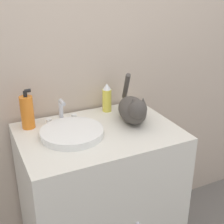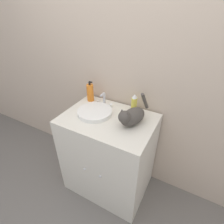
{
  "view_description": "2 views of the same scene",
  "coord_description": "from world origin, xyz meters",
  "views": [
    {
      "loc": [
        -0.56,
        -1.04,
        1.63
      ],
      "look_at": [
        0.07,
        0.28,
        1.0
      ],
      "focal_mm": 50.0,
      "sensor_mm": 36.0,
      "label": 1
    },
    {
      "loc": [
        0.63,
        -0.8,
        1.78
      ],
      "look_at": [
        0.06,
        0.26,
        1.0
      ],
      "focal_mm": 28.0,
      "sensor_mm": 36.0,
      "label": 2
    }
  ],
  "objects": [
    {
      "name": "wall_back",
      "position": [
        0.0,
        0.62,
        1.25
      ],
      "size": [
        6.0,
        0.05,
        2.5
      ],
      "color": "#C6B29E",
      "rests_on": "ground_plane"
    },
    {
      "name": "vanity_cabinet",
      "position": [
        0.0,
        0.29,
        0.45
      ],
      "size": [
        0.82,
        0.59,
        0.9
      ],
      "color": "silver",
      "rests_on": "ground_plane"
    },
    {
      "name": "sink_basin",
      "position": [
        -0.14,
        0.3,
        0.92
      ],
      "size": [
        0.32,
        0.32,
        0.04
      ],
      "color": "white",
      "rests_on": "vanity_cabinet"
    },
    {
      "name": "faucet",
      "position": [
        -0.14,
        0.46,
        0.96
      ],
      "size": [
        0.18,
        0.08,
        0.14
      ],
      "color": "silver",
      "rests_on": "vanity_cabinet"
    },
    {
      "name": "cat",
      "position": [
        0.21,
        0.31,
        0.98
      ],
      "size": [
        0.21,
        0.38,
        0.24
      ],
      "rotation": [
        0.0,
        0.0,
        -1.84
      ],
      "color": "#47423D",
      "rests_on": "vanity_cabinet"
    },
    {
      "name": "soap_bottle",
      "position": [
        -0.32,
        0.49,
        0.99
      ],
      "size": [
        0.07,
        0.07,
        0.21
      ],
      "color": "orange",
      "rests_on": "vanity_cabinet"
    },
    {
      "name": "spray_bottle",
      "position": [
        0.15,
        0.51,
        0.99
      ],
      "size": [
        0.05,
        0.05,
        0.17
      ],
      "color": "#EADB4C",
      "rests_on": "vanity_cabinet"
    }
  ]
}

